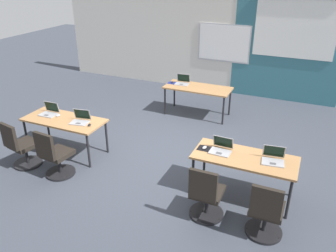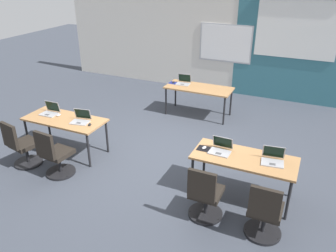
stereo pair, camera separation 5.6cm
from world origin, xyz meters
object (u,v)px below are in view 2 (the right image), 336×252
(mouse_far_left, at_px, (173,82))
(laptop_far_left, at_px, (183,82))
(laptop_near_right_end, at_px, (273,159))
(laptop_near_left_inner, at_px, (81,119))
(laptop_near_left_end, at_px, (50,111))
(laptop_near_right_inner, at_px, (221,149))
(desk_near_left, at_px, (65,121))
(desk_far_center, at_px, (199,90))
(desk_near_right, at_px, (244,161))
(chair_near_right_inner, at_px, (205,197))
(mouse_near_left_inner, at_px, (90,125))
(chair_near_left_inner, at_px, (55,157))
(chair_near_left_end, at_px, (22,147))
(mouse_near_left_end, at_px, (59,115))
(chair_near_right_end, at_px, (264,215))
(mouse_near_right_inner, at_px, (204,148))

(mouse_far_left, bearing_deg, laptop_far_left, 10.74)
(laptop_near_right_end, bearing_deg, laptop_near_left_inner, 172.92)
(laptop_near_left_end, distance_m, laptop_near_right_inner, 3.52)
(desk_near_left, height_order, desk_far_center, same)
(desk_far_center, bearing_deg, desk_near_right, -57.99)
(laptop_near_left_inner, relative_size, chair_near_right_inner, 0.41)
(laptop_near_right_end, xyz_separation_m, laptop_near_left_inner, (-3.54, -0.02, 0.00))
(mouse_near_left_inner, height_order, chair_near_left_inner, chair_near_left_inner)
(chair_near_right_inner, bearing_deg, laptop_near_left_end, -13.27)
(desk_far_center, bearing_deg, mouse_near_left_inner, -111.55)
(chair_near_left_end, bearing_deg, laptop_near_left_end, -78.08)
(desk_near_left, distance_m, mouse_near_left_end, 0.21)
(desk_far_center, xyz_separation_m, mouse_near_left_inner, (-1.12, -2.84, 0.08))
(desk_far_center, bearing_deg, chair_near_right_inner, -68.83)
(laptop_far_left, height_order, laptop_near_left_end, laptop_near_left_end)
(mouse_far_left, xyz_separation_m, chair_near_right_inner, (2.07, -3.60, -0.36))
(laptop_near_right_inner, bearing_deg, chair_near_right_inner, -86.47)
(desk_near_right, xyz_separation_m, laptop_near_right_inner, (-0.39, 0.02, 0.11))
(desk_near_left, relative_size, laptop_near_right_end, 4.39)
(chair_near_left_end, relative_size, mouse_near_left_inner, 8.03)
(laptop_near_right_inner, bearing_deg, chair_near_left_end, -165.56)
(desk_near_left, relative_size, laptop_far_left, 4.52)
(desk_near_left, height_order, laptop_near_right_end, laptop_near_right_end)
(desk_far_center, xyz_separation_m, laptop_near_right_inner, (1.36, -2.78, 0.11))
(laptop_near_left_inner, height_order, chair_near_left_inner, laptop_near_left_inner)
(chair_near_right_end, height_order, mouse_near_left_inner, chair_near_right_end)
(laptop_near_left_inner, bearing_deg, desk_far_center, 53.52)
(chair_near_right_end, xyz_separation_m, laptop_near_left_end, (-4.40, 0.88, 0.39))
(desk_near_left, bearing_deg, chair_near_left_inner, -63.73)
(chair_near_right_end, xyz_separation_m, chair_near_left_end, (-4.39, 0.04, 0.00))
(mouse_near_left_inner, height_order, mouse_near_right_inner, mouse_near_right_inner)
(mouse_near_left_end, bearing_deg, mouse_near_left_inner, -7.52)
(chair_near_left_inner, height_order, mouse_near_right_inner, chair_near_left_inner)
(mouse_near_left_end, xyz_separation_m, mouse_near_left_inner, (0.81, -0.11, 0.00))
(laptop_near_left_inner, distance_m, laptop_near_right_inner, 2.73)
(laptop_near_right_inner, xyz_separation_m, chair_near_right_inner, (0.02, -0.78, -0.39))
(desk_near_left, xyz_separation_m, laptop_near_right_end, (3.91, 0.04, 0.11))
(laptop_near_right_end, xyz_separation_m, chair_near_right_inner, (-0.78, -0.81, -0.39))
(chair_near_left_inner, distance_m, chair_near_right_inner, 2.75)
(desk_near_right, xyz_separation_m, laptop_far_left, (-2.19, 2.89, 0.11))
(chair_near_left_end, relative_size, laptop_near_left_inner, 2.45)
(chair_near_right_end, xyz_separation_m, mouse_near_left_end, (-4.17, 0.86, 0.36))
(chair_near_left_end, bearing_deg, chair_near_right_inner, -168.58)
(laptop_near_left_inner, bearing_deg, mouse_near_right_inner, -10.77)
(mouse_far_left, height_order, mouse_near_left_end, mouse_far_left)
(laptop_far_left, xyz_separation_m, mouse_near_right_inner, (1.53, -2.89, -0.03))
(laptop_near_left_inner, distance_m, chair_near_left_inner, 0.88)
(chair_near_right_end, height_order, mouse_far_left, chair_near_right_end)
(desk_far_center, bearing_deg, mouse_near_left_end, -125.31)
(mouse_near_right_inner, bearing_deg, desk_near_left, 179.96)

